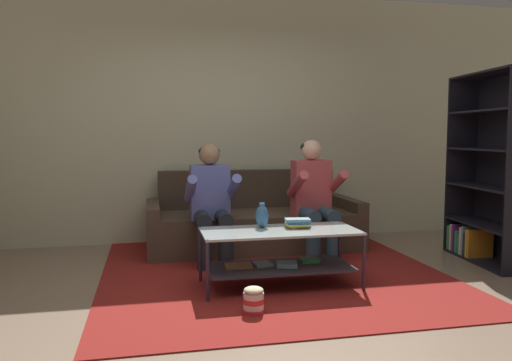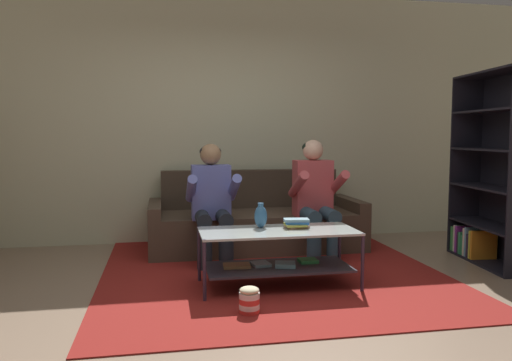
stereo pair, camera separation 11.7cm
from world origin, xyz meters
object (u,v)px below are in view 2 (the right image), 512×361
coffee_table (278,250)px  bookshelf (494,184)px  vase (261,216)px  book_stack (296,223)px  popcorn_tub (249,300)px  couch (255,223)px  person_seated_left (212,199)px  person_seated_right (316,194)px

coffee_table → bookshelf: (2.26, 0.41, 0.46)m
vase → book_stack: bearing=-11.7°
popcorn_tub → coffee_table: bearing=59.8°
book_stack → couch: bearing=93.8°
person_seated_left → popcorn_tub: 1.58m
coffee_table → person_seated_right: bearing=56.1°
couch → person_seated_right: 0.84m
person_seated_left → coffee_table: (0.44, -0.90, -0.32)m
book_stack → popcorn_tub: book_stack is taller
coffee_table → popcorn_tub: 0.70m
person_seated_left → vase: person_seated_left is taller
coffee_table → vase: (-0.12, 0.12, 0.26)m
person_seated_right → vase: (-0.72, -0.79, -0.08)m
vase → bookshelf: (2.38, 0.29, 0.20)m
vase → person_seated_left: bearing=112.7°
person_seated_right → bookshelf: 1.73m
couch → bookshelf: 2.46m
person_seated_left → person_seated_right: size_ratio=0.97×
person_seated_right → book_stack: 0.96m
person_seated_left → book_stack: size_ratio=5.29×
bookshelf → couch: bearing=154.4°
coffee_table → popcorn_tub: size_ratio=6.54×
person_seated_right → coffee_table: bearing=-123.9°
person_seated_left → person_seated_right: (1.05, 0.00, 0.02)m
person_seated_right → popcorn_tub: (-0.94, -1.48, -0.55)m
couch → coffee_table: size_ratio=1.80×
book_stack → popcorn_tub: (-0.51, -0.63, -0.41)m
person_seated_right → coffee_table: (-0.61, -0.91, -0.34)m
person_seated_right → coffee_table: person_seated_right is taller
bookshelf → person_seated_right: bearing=163.2°
coffee_table → bookshelf: 2.34m
popcorn_tub → bookshelf: bearing=20.7°
person_seated_right → vase: size_ratio=5.73×
person_seated_right → couch: bearing=134.2°
vase → book_stack: size_ratio=0.95×
couch → bookshelf: bearing=-25.6°
couch → book_stack: (0.09, -1.39, 0.24)m
person_seated_right → book_stack: (-0.43, -0.85, -0.13)m
couch → person_seated_left: (-0.53, -0.54, 0.35)m
couch → vase: (-0.20, -1.33, 0.29)m
person_seated_left → book_stack: 1.05m
person_seated_right → book_stack: person_seated_right is taller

